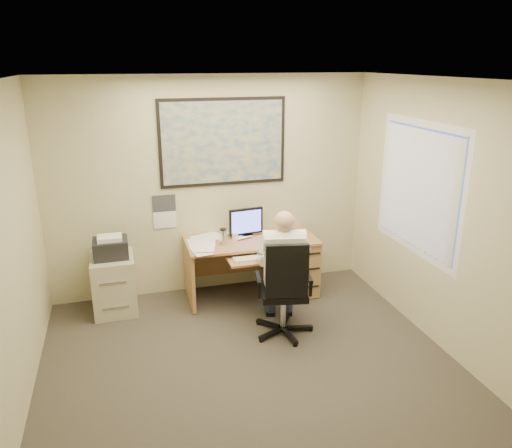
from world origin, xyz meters
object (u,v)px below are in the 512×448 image
object	(u,v)px
filing_cabinet	(114,279)
office_chair	(286,307)
desk	(276,259)
person	(283,273)

from	to	relation	value
filing_cabinet	office_chair	world-z (taller)	office_chair
desk	person	distance (m)	1.03
person	office_chair	bearing A→B (deg)	-70.84
desk	person	size ratio (longest dim) A/B	1.16
office_chair	filing_cabinet	bearing A→B (deg)	160.11
filing_cabinet	desk	bearing A→B (deg)	-1.02
office_chair	person	distance (m)	0.37
office_chair	person	size ratio (longest dim) A/B	0.81
filing_cabinet	office_chair	distance (m)	2.07
person	desk	bearing A→B (deg)	88.25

